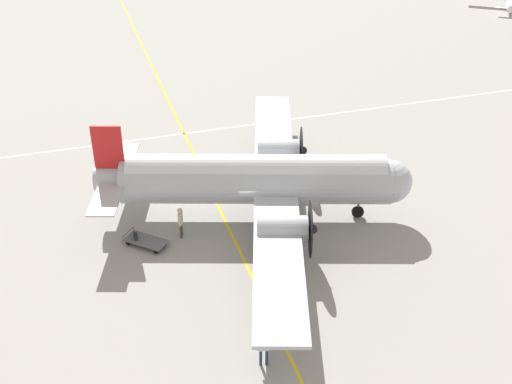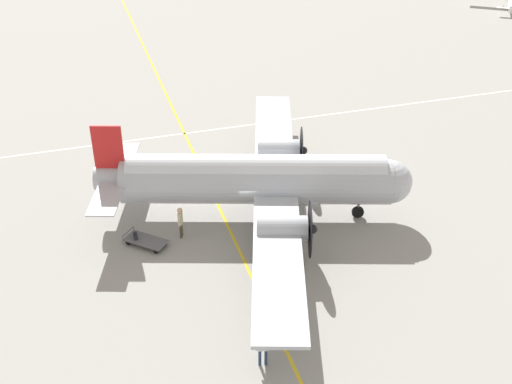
{
  "view_description": "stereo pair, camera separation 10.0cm",
  "coord_description": "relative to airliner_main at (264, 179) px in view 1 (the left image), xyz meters",
  "views": [
    {
      "loc": [
        29.54,
        -9.08,
        20.69
      ],
      "look_at": [
        0.0,
        0.0,
        1.67
      ],
      "focal_mm": 45.0,
      "sensor_mm": 36.0,
      "label": 1
    },
    {
      "loc": [
        29.57,
        -8.99,
        20.69
      ],
      "look_at": [
        0.0,
        0.0,
        1.67
      ],
      "focal_mm": 45.0,
      "sensor_mm": 36.0,
      "label": 2
    }
  ],
  "objects": [
    {
      "name": "ground_plane",
      "position": [
        -0.13,
        -0.41,
        -2.52
      ],
      "size": [
        300.0,
        300.0,
        0.0
      ],
      "primitive_type": "plane",
      "color": "gray"
    },
    {
      "name": "apron_line_eastwest",
      "position": [
        -0.13,
        -2.22,
        -2.52
      ],
      "size": [
        120.0,
        0.16,
        0.01
      ],
      "color": "gold",
      "rests_on": "ground_plane"
    },
    {
      "name": "apron_line_northsouth",
      "position": [
        -11.96,
        -0.41,
        -2.52
      ],
      "size": [
        0.16,
        120.0,
        0.01
      ],
      "color": "silver",
      "rests_on": "ground_plane"
    },
    {
      "name": "airliner_main",
      "position": [
        0.0,
        0.0,
        0.0
      ],
      "size": [
        24.55,
        17.83,
        5.79
      ],
      "rotation": [
        0.0,
        0.0,
        1.27
      ],
      "color": "#ADB2BC",
      "rests_on": "ground_plane"
    },
    {
      "name": "crew_foreground",
      "position": [
        10.87,
        -3.44,
        -1.35
      ],
      "size": [
        0.37,
        0.62,
        1.86
      ],
      "rotation": [
        0.0,
        0.0,
        -1.8
      ],
      "color": "navy",
      "rests_on": "ground_plane"
    },
    {
      "name": "passenger_boarding",
      "position": [
        0.57,
        -4.93,
        -1.38
      ],
      "size": [
        0.6,
        0.34,
        1.86
      ],
      "rotation": [
        0.0,
        0.0,
        2.78
      ],
      "color": "#473D2D",
      "rests_on": "ground_plane"
    },
    {
      "name": "suitcase_near_door",
      "position": [
        0.4,
        -7.41,
        -2.25
      ],
      "size": [
        0.51,
        0.2,
        0.58
      ],
      "color": "#232328",
      "rests_on": "ground_plane"
    },
    {
      "name": "baggage_cart",
      "position": [
        0.78,
        -6.93,
        -2.24
      ],
      "size": [
        2.37,
        2.46,
        0.56
      ],
      "rotation": [
        0.0,
        0.0,
        0.83
      ],
      "color": "#56565B",
      "rests_on": "ground_plane"
    },
    {
      "name": "light_aircraft_distant",
      "position": [
        -33.07,
        40.32,
        -1.7
      ],
      "size": [
        7.46,
        8.95,
        1.96
      ],
      "rotation": [
        0.0,
        0.0,
        2.54
      ],
      "color": "white",
      "rests_on": "ground_plane"
    },
    {
      "name": "traffic_cone",
      "position": [
        3.7,
        -1.04,
        -2.23
      ],
      "size": [
        0.48,
        0.48,
        0.63
      ],
      "color": "orange",
      "rests_on": "ground_plane"
    }
  ]
}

